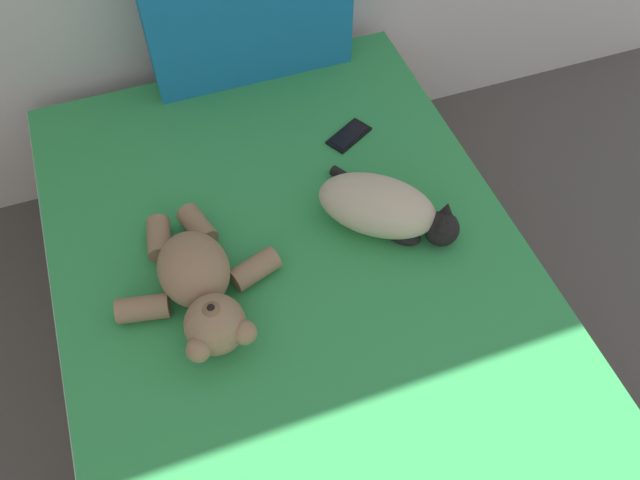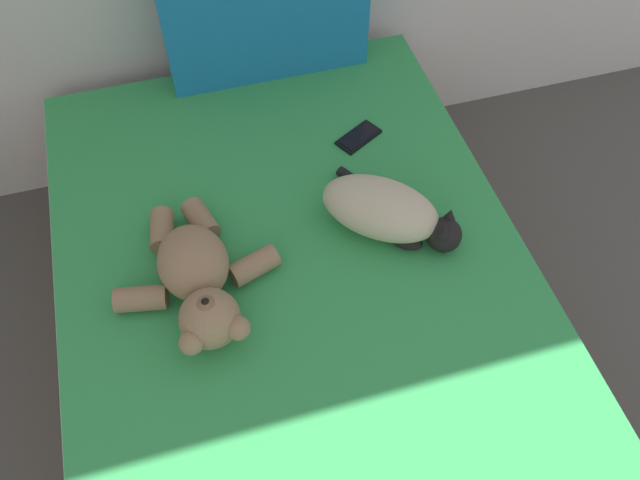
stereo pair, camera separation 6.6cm
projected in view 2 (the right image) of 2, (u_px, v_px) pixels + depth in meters
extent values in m
cube|color=#9E7A56|center=(307.00, 359.00, 2.05)|extent=(1.34, 2.09, 0.29)
cube|color=white|center=(306.00, 320.00, 1.85)|extent=(1.30, 2.03, 0.20)
cube|color=green|center=(299.00, 280.00, 1.80)|extent=(1.29, 1.88, 0.02)
cube|color=#1972AD|center=(265.00, 12.00, 2.14)|extent=(0.68, 0.14, 0.45)
ellipsoid|color=#C6B293|center=(380.00, 208.00, 1.84)|extent=(0.38, 0.36, 0.15)
sphere|color=black|center=(444.00, 235.00, 1.82)|extent=(0.10, 0.10, 0.10)
cone|color=black|center=(450.00, 215.00, 1.79)|extent=(0.04, 0.04, 0.04)
cone|color=black|center=(444.00, 229.00, 1.76)|extent=(0.04, 0.04, 0.04)
cylinder|color=black|center=(359.00, 184.00, 1.97)|extent=(0.11, 0.15, 0.03)
ellipsoid|color=black|center=(405.00, 240.00, 1.84)|extent=(0.11, 0.11, 0.04)
ellipsoid|color=#937051|center=(193.00, 262.00, 1.73)|extent=(0.20, 0.24, 0.16)
sphere|color=#937051|center=(210.00, 319.00, 1.63)|extent=(0.16, 0.16, 0.16)
sphere|color=brown|center=(207.00, 308.00, 1.58)|extent=(0.06, 0.06, 0.06)
sphere|color=black|center=(205.00, 302.00, 1.56)|extent=(0.02, 0.02, 0.02)
sphere|color=#937051|center=(238.00, 328.00, 1.60)|extent=(0.06, 0.06, 0.06)
sphere|color=#937051|center=(191.00, 343.00, 1.58)|extent=(0.06, 0.06, 0.06)
cylinder|color=#937051|center=(254.00, 266.00, 1.78)|extent=(0.15, 0.11, 0.07)
cylinder|color=#937051|center=(201.00, 220.00, 1.87)|extent=(0.10, 0.14, 0.07)
cylinder|color=#937051|center=(141.00, 299.00, 1.71)|extent=(0.14, 0.09, 0.07)
cylinder|color=#937051|center=(162.00, 230.00, 1.85)|extent=(0.08, 0.13, 0.07)
cube|color=black|center=(358.00, 137.00, 2.11)|extent=(0.16, 0.13, 0.01)
cube|color=black|center=(359.00, 136.00, 2.10)|extent=(0.14, 0.11, 0.00)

